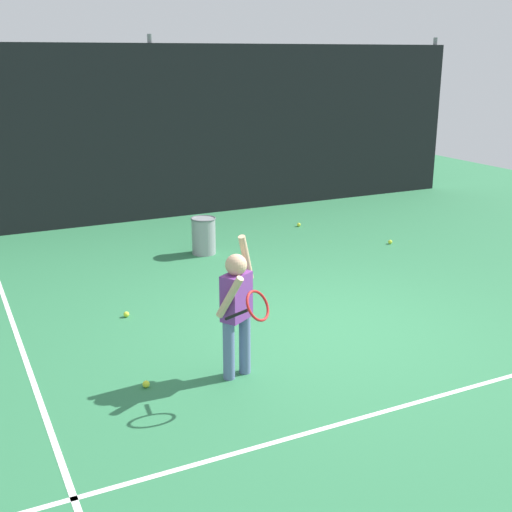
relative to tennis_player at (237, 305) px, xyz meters
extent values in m
plane|color=#2D7247|center=(1.29, 0.64, -0.73)|extent=(20.00, 20.00, 0.00)
cube|color=white|center=(1.29, -1.14, -0.72)|extent=(9.00, 0.05, 0.00)
cube|color=white|center=(-1.77, 1.64, -0.72)|extent=(0.05, 9.00, 0.00)
cube|color=black|center=(1.29, 6.36, 0.83)|extent=(12.91, 0.08, 3.10)
cylinder|color=slate|center=(1.29, 6.42, 0.90)|extent=(0.09, 0.09, 3.25)
cylinder|color=slate|center=(7.60, 6.42, 0.90)|extent=(0.09, 0.09, 3.25)
cylinder|color=slate|center=(-0.09, 0.00, -0.44)|extent=(0.11, 0.11, 0.58)
cylinder|color=slate|center=(0.09, 0.04, -0.44)|extent=(0.11, 0.11, 0.58)
cube|color=#72338C|center=(0.00, 0.02, 0.07)|extent=(0.34, 0.30, 0.44)
sphere|color=tan|center=(0.00, 0.02, 0.38)|extent=(0.20, 0.20, 0.20)
cylinder|color=tan|center=(0.16, 0.14, 0.39)|extent=(0.21, 0.17, 0.46)
cylinder|color=tan|center=(-0.13, -0.13, 0.14)|extent=(0.21, 0.28, 0.43)
cylinder|color=black|center=(-0.13, -0.27, 0.03)|extent=(0.15, 0.22, 0.15)
torus|color=red|center=(-0.02, -0.46, 0.16)|extent=(0.33, 0.29, 0.26)
cylinder|color=gray|center=(1.20, 3.88, -0.45)|extent=(0.36, 0.36, 0.55)
torus|color=#595B60|center=(1.20, 3.88, -0.18)|extent=(0.38, 0.38, 0.02)
sphere|color=#CCE033|center=(3.32, 4.66, -0.69)|extent=(0.07, 0.07, 0.07)
sphere|color=#CCE033|center=(-0.55, 1.91, -0.69)|extent=(0.07, 0.07, 0.07)
sphere|color=#CCE033|center=(-0.85, 0.17, -0.69)|extent=(0.07, 0.07, 0.07)
sphere|color=#CCE033|center=(4.09, 3.05, -0.69)|extent=(0.07, 0.07, 0.07)
camera|label=1|loc=(-2.33, -5.14, 2.21)|focal=46.26mm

